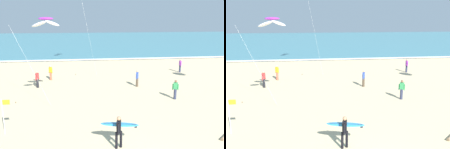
{
  "view_description": "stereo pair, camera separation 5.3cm",
  "coord_description": "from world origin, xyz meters",
  "views": [
    {
      "loc": [
        -2.45,
        -8.1,
        6.56
      ],
      "look_at": [
        -0.76,
        5.56,
        3.27
      ],
      "focal_mm": 39.73,
      "sensor_mm": 36.0,
      "label": 1
    },
    {
      "loc": [
        -2.39,
        -8.11,
        6.56
      ],
      "look_at": [
        -0.76,
        5.56,
        3.27
      ],
      "focal_mm": 39.73,
      "sensor_mm": 36.0,
      "label": 2
    }
  ],
  "objects": [
    {
      "name": "bystander_purple_top",
      "position": [
        9.03,
        19.33,
        0.81
      ],
      "size": [
        0.22,
        0.5,
        1.59
      ],
      "color": "#2D334C",
      "rests_on": "ground"
    },
    {
      "name": "surfer_trailing",
      "position": [
        -0.68,
        3.32,
        1.04
      ],
      "size": [
        2.04,
        1.12,
        1.71
      ],
      "color": "black",
      "rests_on": "ground"
    },
    {
      "name": "bystander_red_top",
      "position": [
        -6.61,
        14.77,
        0.81
      ],
      "size": [
        0.31,
        0.45,
        1.59
      ],
      "color": "black",
      "rests_on": "ground"
    },
    {
      "name": "lifeguard_flag",
      "position": [
        -6.84,
        5.43,
        1.27
      ],
      "size": [
        0.45,
        0.05,
        2.1
      ],
      "color": "silver",
      "rests_on": "ground"
    },
    {
      "name": "kite_arc_violet_mid",
      "position": [
        -4.82,
        9.58,
        6.12
      ],
      "size": [
        3.75,
        2.55,
        6.46
      ],
      "color": "white",
      "rests_on": "ground"
    },
    {
      "name": "bystander_yellow_top",
      "position": [
        -5.7,
        17.43,
        0.81
      ],
      "size": [
        0.41,
        0.34,
        1.59
      ],
      "color": "#D8593F",
      "rests_on": "ground"
    },
    {
      "name": "bystander_green_top",
      "position": [
        4.89,
        10.07,
        0.81
      ],
      "size": [
        0.45,
        0.31,
        1.59
      ],
      "color": "#2D334C",
      "rests_on": "ground"
    },
    {
      "name": "ocean_water",
      "position": [
        0.0,
        58.6,
        0.04
      ],
      "size": [
        160.0,
        60.0,
        0.08
      ],
      "primitive_type": "cube",
      "color": "teal",
      "rests_on": "ground"
    },
    {
      "name": "bystander_blue_top",
      "position": [
        2.66,
        14.0,
        0.81
      ],
      "size": [
        0.29,
        0.47,
        1.59
      ],
      "color": "#4C3D2D",
      "rests_on": "ground"
    },
    {
      "name": "shoreline_foam",
      "position": [
        0.0,
        28.9,
        0.09
      ],
      "size": [
        160.0,
        1.22,
        0.01
      ],
      "primitive_type": "cube",
      "color": "white",
      "rests_on": "ocean_water"
    }
  ]
}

